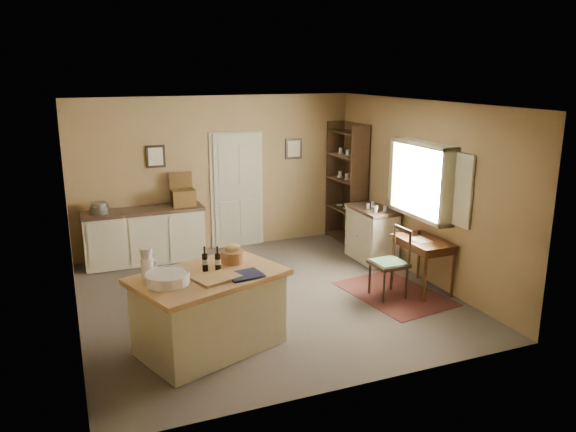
% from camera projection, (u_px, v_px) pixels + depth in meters
% --- Properties ---
extents(ground, '(5.00, 5.00, 0.00)m').
position_uv_depth(ground, '(266.00, 297.00, 7.95)').
color(ground, brown).
rests_on(ground, ground).
extents(wall_back, '(5.00, 0.10, 2.70)m').
position_uv_depth(wall_back, '(217.00, 174.00, 9.85)').
color(wall_back, olive).
rests_on(wall_back, ground).
extents(wall_front, '(5.00, 0.10, 2.70)m').
position_uv_depth(wall_front, '(354.00, 262.00, 5.37)').
color(wall_front, olive).
rests_on(wall_front, ground).
extents(wall_left, '(0.10, 5.00, 2.70)m').
position_uv_depth(wall_left, '(69.00, 223.00, 6.70)').
color(wall_left, olive).
rests_on(wall_left, ground).
extents(wall_right, '(0.10, 5.00, 2.70)m').
position_uv_depth(wall_right, '(420.00, 190.00, 8.51)').
color(wall_right, olive).
rests_on(wall_right, ground).
extents(ceiling, '(5.00, 5.00, 0.00)m').
position_uv_depth(ceiling, '(264.00, 104.00, 7.26)').
color(ceiling, silver).
rests_on(ceiling, wall_back).
extents(door, '(0.97, 0.06, 2.11)m').
position_uv_depth(door, '(237.00, 189.00, 10.02)').
color(door, '#A8A68C').
rests_on(door, ground).
extents(framed_prints, '(2.82, 0.02, 0.38)m').
position_uv_depth(framed_prints, '(228.00, 152.00, 9.81)').
color(framed_prints, black).
rests_on(framed_prints, ground).
extents(window, '(0.25, 1.99, 1.12)m').
position_uv_depth(window, '(425.00, 180.00, 8.26)').
color(window, '#B5AB92').
rests_on(window, ground).
extents(work_island, '(1.90, 1.56, 1.20)m').
position_uv_depth(work_island, '(209.00, 309.00, 6.39)').
color(work_island, '#B5AB92').
rests_on(work_island, ground).
extents(sideboard, '(1.97, 0.56, 1.18)m').
position_uv_depth(sideboard, '(145.00, 234.00, 9.31)').
color(sideboard, '#B5AB92').
rests_on(sideboard, ground).
extents(rug, '(1.30, 1.73, 0.01)m').
position_uv_depth(rug, '(394.00, 293.00, 8.07)').
color(rug, '#491F17').
rests_on(rug, ground).
extents(writing_desk, '(0.55, 0.89, 0.82)m').
position_uv_depth(writing_desk, '(423.00, 246.00, 8.07)').
color(writing_desk, '#3C1E0E').
rests_on(writing_desk, ground).
extents(desk_chair, '(0.47, 0.47, 0.98)m').
position_uv_depth(desk_chair, '(389.00, 264.00, 7.86)').
color(desk_chair, black).
rests_on(desk_chair, ground).
extents(right_cabinet, '(0.54, 0.97, 0.99)m').
position_uv_depth(right_cabinet, '(372.00, 234.00, 9.41)').
color(right_cabinet, '#B5AB92').
rests_on(right_cabinet, ground).
extents(shelving_unit, '(0.37, 0.99, 2.20)m').
position_uv_depth(shelving_unit, '(349.00, 183.00, 10.32)').
color(shelving_unit, black).
rests_on(shelving_unit, ground).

